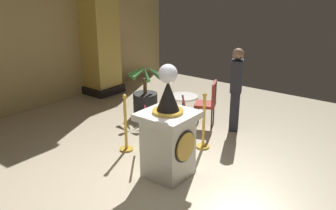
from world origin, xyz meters
name	(u,v)px	position (x,y,z in m)	size (l,w,h in m)	color
ground_plane	(168,187)	(0.00, 0.00, 0.00)	(10.94, 10.94, 0.00)	beige
pedestal_clock	(168,135)	(0.28, 0.22, 0.67)	(0.76, 0.76, 1.76)	silver
stanchion_near	(204,129)	(1.43, 0.31, 0.36)	(0.24, 0.24, 1.03)	gold
stanchion_far	(126,131)	(0.52, 1.33, 0.36)	(0.24, 0.24, 1.03)	gold
velvet_rope	(165,107)	(0.97, 0.82, 0.79)	(1.00, 1.00, 0.22)	#591419
column_right	(97,17)	(2.63, 4.27, 1.97)	(0.93, 0.93, 3.97)	black
potted_palm_right	(145,99)	(2.06, 2.22, 0.35)	(0.79, 0.75, 1.16)	black
bystander_guest	(236,88)	(2.50, 0.26, 0.88)	(0.42, 0.35, 1.65)	#26262D
cafe_table	(183,110)	(1.72, 0.95, 0.49)	(0.55, 0.55, 0.77)	#332D28
cafe_chair_red	(209,100)	(2.30, 0.73, 0.57)	(0.53, 0.53, 0.96)	black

